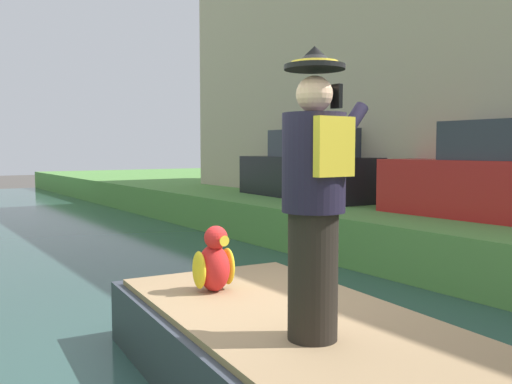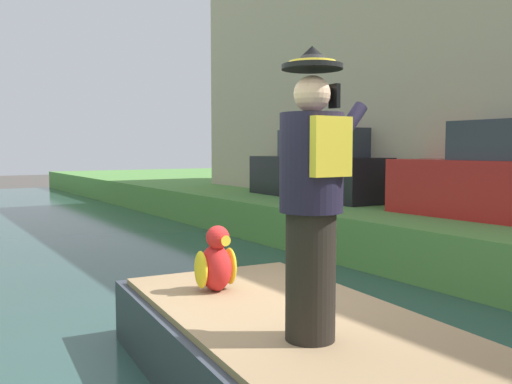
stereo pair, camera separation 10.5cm
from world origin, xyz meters
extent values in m
cube|color=#2D4C47|center=(0.00, 0.00, 0.05)|extent=(6.65, 48.00, 0.10)
cube|color=#333842|center=(0.00, -0.62, 0.38)|extent=(2.18, 4.35, 0.56)
cube|color=#997A56|center=(0.00, -0.62, 0.69)|extent=(2.00, 4.00, 0.05)
cylinder|color=black|center=(-0.21, -0.84, 1.12)|extent=(0.32, 0.32, 0.82)
cylinder|color=black|center=(-0.21, -0.84, 1.84)|extent=(0.40, 0.40, 0.62)
cube|color=gold|center=(-0.21, -1.03, 1.94)|extent=(0.28, 0.06, 0.36)
sphere|color=#DBA884|center=(-0.21, -0.84, 2.27)|extent=(0.23, 0.23, 0.23)
cylinder|color=black|center=(-0.21, -0.84, 2.43)|extent=(0.38, 0.38, 0.03)
cone|color=black|center=(-0.21, -0.84, 2.50)|extent=(0.26, 0.26, 0.12)
cylinder|color=gold|center=(-0.21, -0.84, 2.46)|extent=(0.29, 0.29, 0.02)
cylinder|color=black|center=(0.01, -0.88, 2.02)|extent=(0.38, 0.09, 0.43)
cube|color=black|center=(-0.08, -0.90, 2.26)|extent=(0.03, 0.08, 0.15)
ellipsoid|color=red|center=(-0.15, 0.55, 0.91)|extent=(0.26, 0.32, 0.40)
sphere|color=red|center=(-0.15, 0.51, 1.18)|extent=(0.20, 0.20, 0.20)
cone|color=yellow|center=(-0.15, 0.41, 1.17)|extent=(0.09, 0.09, 0.09)
ellipsoid|color=yellow|center=(-0.29, 0.55, 0.91)|extent=(0.08, 0.20, 0.32)
ellipsoid|color=yellow|center=(-0.01, 0.55, 0.91)|extent=(0.08, 0.20, 0.32)
cube|color=black|center=(5.49, 5.91, 1.31)|extent=(1.94, 4.10, 0.90)
cube|color=#2D333D|center=(5.49, 5.71, 2.06)|extent=(1.58, 2.28, 0.60)
camera|label=1|loc=(-2.42, -3.49, 1.92)|focal=38.42mm
camera|label=2|loc=(-2.33, -3.55, 1.92)|focal=38.42mm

